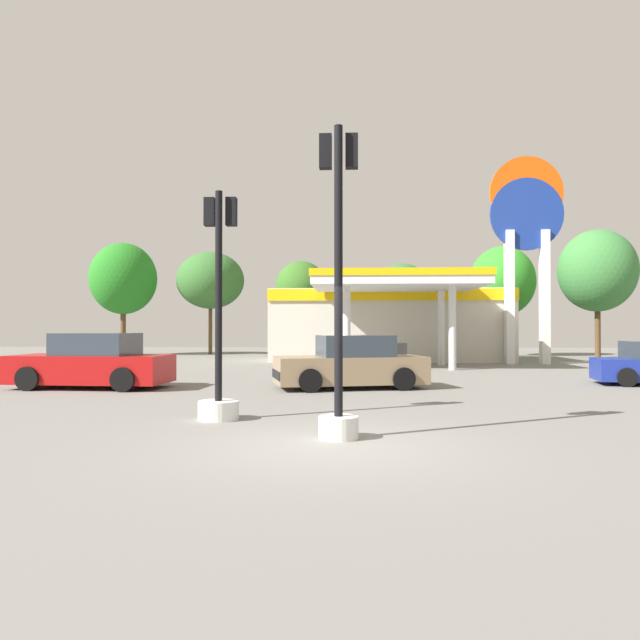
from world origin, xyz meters
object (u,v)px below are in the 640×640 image
traffic_signal_0 (219,351)px  traffic_signal_1 (339,322)px  tree_2 (301,288)px  tree_3 (403,285)px  car_2 (351,364)px  tree_0 (123,279)px  station_pole_sign (527,235)px  tree_5 (597,271)px  tree_4 (503,281)px  tree_1 (210,280)px  car_0 (92,363)px

traffic_signal_0 → traffic_signal_1: size_ratio=0.88×
traffic_signal_1 → tree_2: bearing=96.0°
traffic_signal_0 → tree_3: tree_3 is taller
car_2 → tree_0: tree_0 is taller
station_pole_sign → tree_5: size_ratio=1.34×
traffic_signal_0 → tree_2: bearing=91.2°
tree_3 → tree_4: (6.19, -1.27, 0.11)m
station_pole_sign → traffic_signal_1: size_ratio=2.01×
tree_2 → tree_4: bearing=0.5°
tree_0 → tree_5: 29.95m
station_pole_sign → tree_5: (6.18, 6.78, -1.19)m
tree_2 → traffic_signal_0: bearing=-88.8°
tree_0 → tree_1: 5.65m
traffic_signal_0 → traffic_signal_1: bearing=-37.9°
traffic_signal_1 → car_0: bearing=134.4°
traffic_signal_1 → tree_0: (-14.74, 28.68, 3.10)m
tree_2 → tree_4: 12.79m
tree_1 → tree_0: bearing=-167.7°
car_2 → tree_1: size_ratio=0.69×
station_pole_sign → traffic_signal_1: station_pole_sign is taller
car_0 → tree_5: 30.22m
car_0 → tree_1: tree_1 is taller
traffic_signal_1 → tree_3: (3.63, 29.71, 2.72)m
car_2 → tree_1: 24.16m
tree_4 → tree_1: bearing=175.7°
traffic_signal_0 → tree_0: size_ratio=0.62×
tree_5 → station_pole_sign: bearing=-132.3°
station_pole_sign → tree_3: size_ratio=1.72×
tree_1 → tree_5: (24.39, -2.75, 0.28)m
station_pole_sign → car_0: bearing=-142.7°
tree_1 → tree_5: size_ratio=0.89×
station_pole_sign → tree_4: (0.84, 8.10, -1.71)m
tree_1 → tree_5: 24.54m
station_pole_sign → traffic_signal_1: bearing=-113.8°
tree_1 → tree_4: (19.04, -1.44, -0.24)m
station_pole_sign → tree_1: (-18.20, 9.54, -1.47)m
tree_2 → tree_4: size_ratio=0.87×
car_0 → tree_2: 21.41m
tree_0 → tree_2: bearing=-1.7°
car_2 → tree_1: tree_1 is taller
tree_2 → tree_3: size_ratio=1.01×
tree_1 → tree_4: bearing=-4.3°
car_2 → tree_2: (-3.17, 20.28, 3.64)m
tree_0 → tree_4: size_ratio=1.06×
car_2 → traffic_signal_0: (-2.62, -6.16, 0.63)m
tree_2 → tree_4: (12.79, 0.12, 0.38)m
station_pole_sign → car_0: 21.57m
car_0 → tree_1: 22.61m
station_pole_sign → tree_3: bearing=119.7°
traffic_signal_0 → tree_1: bearing=103.7°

